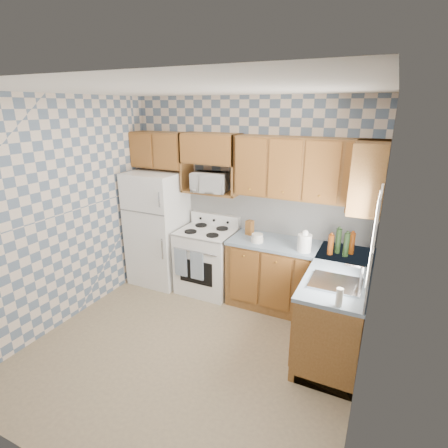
# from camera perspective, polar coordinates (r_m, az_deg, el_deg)

# --- Properties ---
(floor) EXTENTS (3.40, 3.40, 0.00)m
(floor) POSITION_cam_1_polar(r_m,az_deg,el_deg) (4.14, -5.41, -19.68)
(floor) COLOR #796750
(floor) RESTS_ON ground
(back_wall) EXTENTS (3.40, 0.02, 2.70)m
(back_wall) POSITION_cam_1_polar(r_m,az_deg,el_deg) (4.84, 3.80, 4.12)
(back_wall) COLOR slate
(back_wall) RESTS_ON ground
(right_wall) EXTENTS (0.02, 3.20, 2.70)m
(right_wall) POSITION_cam_1_polar(r_m,az_deg,el_deg) (3.01, 22.96, -6.66)
(right_wall) COLOR slate
(right_wall) RESTS_ON ground
(backsplash_back) EXTENTS (2.60, 0.02, 0.56)m
(backsplash_back) POSITION_cam_1_polar(r_m,az_deg,el_deg) (4.74, 8.21, 1.78)
(backsplash_back) COLOR white
(backsplash_back) RESTS_ON back_wall
(backsplash_right) EXTENTS (0.02, 1.60, 0.56)m
(backsplash_right) POSITION_cam_1_polar(r_m,az_deg,el_deg) (3.81, 23.27, -3.89)
(backsplash_right) COLOR white
(backsplash_right) RESTS_ON right_wall
(refrigerator) EXTENTS (0.75, 0.70, 1.68)m
(refrigerator) POSITION_cam_1_polar(r_m,az_deg,el_deg) (5.29, -10.69, -0.66)
(refrigerator) COLOR white
(refrigerator) RESTS_ON floor
(stove_body) EXTENTS (0.76, 0.65, 0.90)m
(stove_body) POSITION_cam_1_polar(r_m,az_deg,el_deg) (5.05, -2.78, -6.07)
(stove_body) COLOR white
(stove_body) RESTS_ON floor
(cooktop) EXTENTS (0.76, 0.65, 0.02)m
(cooktop) POSITION_cam_1_polar(r_m,az_deg,el_deg) (4.88, -2.87, -1.21)
(cooktop) COLOR silver
(cooktop) RESTS_ON stove_body
(backguard) EXTENTS (0.76, 0.08, 0.17)m
(backguard) POSITION_cam_1_polar(r_m,az_deg,el_deg) (5.08, -1.42, 0.75)
(backguard) COLOR white
(backguard) RESTS_ON cooktop
(dish_towel_left) EXTENTS (0.19, 0.02, 0.40)m
(dish_towel_left) POSITION_cam_1_polar(r_m,az_deg,el_deg) (4.85, -7.07, -6.23)
(dish_towel_left) COLOR navy
(dish_towel_left) RESTS_ON stove_body
(dish_towel_right) EXTENTS (0.19, 0.02, 0.40)m
(dish_towel_right) POSITION_cam_1_polar(r_m,az_deg,el_deg) (4.73, -4.44, -6.82)
(dish_towel_right) COLOR navy
(dish_towel_right) RESTS_ON stove_body
(base_cabinets_back) EXTENTS (1.75, 0.60, 0.88)m
(base_cabinets_back) POSITION_cam_1_polar(r_m,az_deg,el_deg) (4.67, 11.71, -8.81)
(base_cabinets_back) COLOR brown
(base_cabinets_back) RESTS_ON floor
(base_cabinets_right) EXTENTS (0.60, 1.60, 0.88)m
(base_cabinets_right) POSITION_cam_1_polar(r_m,az_deg,el_deg) (4.16, 17.84, -13.05)
(base_cabinets_right) COLOR brown
(base_cabinets_right) RESTS_ON floor
(countertop_back) EXTENTS (1.77, 0.63, 0.04)m
(countertop_back) POSITION_cam_1_polar(r_m,az_deg,el_deg) (4.47, 12.08, -3.60)
(countertop_back) COLOR gray
(countertop_back) RESTS_ON base_cabinets_back
(countertop_right) EXTENTS (0.63, 1.60, 0.04)m
(countertop_right) POSITION_cam_1_polar(r_m,az_deg,el_deg) (3.94, 18.43, -7.32)
(countertop_right) COLOR gray
(countertop_right) RESTS_ON base_cabinets_right
(upper_cabinets_back) EXTENTS (1.75, 0.33, 0.74)m
(upper_cabinets_back) POSITION_cam_1_polar(r_m,az_deg,el_deg) (4.35, 13.38, 8.73)
(upper_cabinets_back) COLOR brown
(upper_cabinets_back) RESTS_ON back_wall
(upper_cabinets_fridge) EXTENTS (0.82, 0.33, 0.50)m
(upper_cabinets_fridge) POSITION_cam_1_polar(r_m,az_deg,el_deg) (5.20, -10.37, 11.82)
(upper_cabinets_fridge) COLOR brown
(upper_cabinets_fridge) RESTS_ON back_wall
(upper_cabinets_right) EXTENTS (0.33, 0.70, 0.74)m
(upper_cabinets_right) POSITION_cam_1_polar(r_m,az_deg,el_deg) (4.08, 22.63, 7.17)
(upper_cabinets_right) COLOR brown
(upper_cabinets_right) RESTS_ON right_wall
(microwave_shelf) EXTENTS (0.80, 0.33, 0.03)m
(microwave_shelf) POSITION_cam_1_polar(r_m,az_deg,el_deg) (4.86, -2.07, 5.25)
(microwave_shelf) COLOR brown
(microwave_shelf) RESTS_ON back_wall
(microwave) EXTENTS (0.52, 0.39, 0.26)m
(microwave) POSITION_cam_1_polar(r_m,az_deg,el_deg) (4.79, -2.32, 6.84)
(microwave) COLOR white
(microwave) RESTS_ON microwave_shelf
(sink) EXTENTS (0.48, 0.40, 0.03)m
(sink) POSITION_cam_1_polar(r_m,az_deg,el_deg) (3.62, 17.78, -9.23)
(sink) COLOR #B7B7BC
(sink) RESTS_ON countertop_right
(window) EXTENTS (0.02, 0.66, 0.86)m
(window) POSITION_cam_1_polar(r_m,az_deg,el_deg) (3.40, 23.39, -2.06)
(window) COLOR silver
(window) RESTS_ON right_wall
(bottle_0) EXTENTS (0.07, 0.07, 0.30)m
(bottle_0) POSITION_cam_1_polar(r_m,az_deg,el_deg) (4.30, 18.14, -2.63)
(bottle_0) COLOR black
(bottle_0) RESTS_ON countertop_back
(bottle_1) EXTENTS (0.07, 0.07, 0.28)m
(bottle_1) POSITION_cam_1_polar(r_m,az_deg,el_deg) (4.24, 19.35, -3.22)
(bottle_1) COLOR black
(bottle_1) RESTS_ON countertop_back
(bottle_2) EXTENTS (0.07, 0.07, 0.26)m
(bottle_2) POSITION_cam_1_polar(r_m,az_deg,el_deg) (4.33, 20.15, -2.99)
(bottle_2) COLOR #602A0B
(bottle_2) RESTS_ON countertop_back
(bottle_3) EXTENTS (0.07, 0.07, 0.24)m
(bottle_3) POSITION_cam_1_polar(r_m,az_deg,el_deg) (4.24, 17.01, -3.24)
(bottle_3) COLOR #602A0B
(bottle_3) RESTS_ON countertop_back
(knife_block) EXTENTS (0.11, 0.11, 0.19)m
(knife_block) POSITION_cam_1_polar(r_m,az_deg,el_deg) (4.70, 4.22, -0.59)
(knife_block) COLOR brown
(knife_block) RESTS_ON countertop_back
(electric_kettle) EXTENTS (0.17, 0.17, 0.21)m
(electric_kettle) POSITION_cam_1_polar(r_m,az_deg,el_deg) (4.25, 13.00, -3.04)
(electric_kettle) COLOR white
(electric_kettle) RESTS_ON countertop_back
(food_containers) EXTENTS (0.16, 0.16, 0.11)m
(food_containers) POSITION_cam_1_polar(r_m,az_deg,el_deg) (4.46, 5.45, -2.28)
(food_containers) COLOR silver
(food_containers) RESTS_ON countertop_back
(soap_bottle) EXTENTS (0.06, 0.06, 0.17)m
(soap_bottle) POSITION_cam_1_polar(r_m,az_deg,el_deg) (3.22, 18.31, -11.31)
(soap_bottle) COLOR silver
(soap_bottle) RESTS_ON countertop_right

